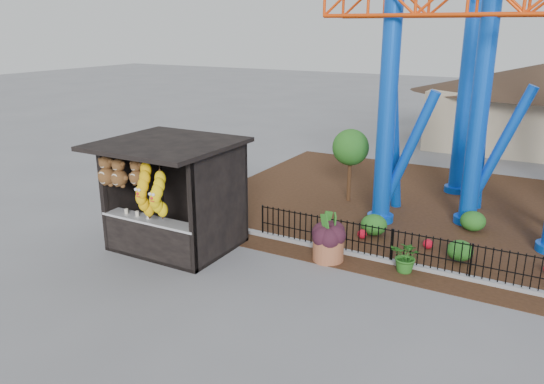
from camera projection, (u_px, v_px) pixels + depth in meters
The scene contains 10 objects.
ground at pixel (243, 285), 13.06m from camera, with size 120.00×120.00×0.00m, color slate.
mulch_bed at pixel (471, 216), 17.84m from camera, with size 18.00×12.00×0.02m, color #331E11.
curb at pixel (437, 271), 13.67m from camera, with size 18.00×0.18×0.12m, color gray.
prize_booth at pixel (167, 198), 14.76m from camera, with size 3.50×3.40×3.12m.
picket_fence at pixel (475, 263), 13.11m from camera, with size 12.20×0.06×1.00m, color black, non-canonical shape.
roller_coaster at pixel (536, 14), 15.58m from camera, with size 11.00×6.37×10.82m.
terracotta_planter at pixel (328, 249), 14.38m from camera, with size 0.84×0.84×0.64m, color #9C5838.
planter_foliage at pixel (329, 227), 14.19m from camera, with size 0.70×0.70×0.64m, color black.
potted_plant at pixel (407, 256), 13.64m from camera, with size 0.80×0.69×0.88m, color #1B5318.
landscaping at pixel (469, 237), 15.30m from camera, with size 8.58×3.22×0.64m.
Camera 1 is at (6.38, -9.92, 6.11)m, focal length 35.00 mm.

